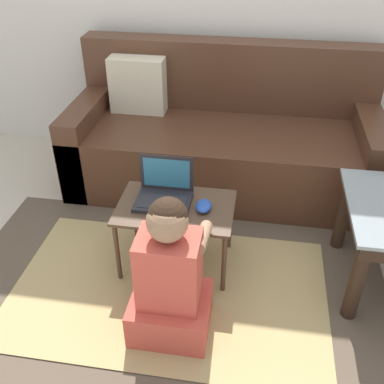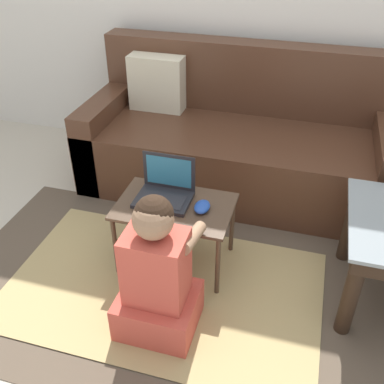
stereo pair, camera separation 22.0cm
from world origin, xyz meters
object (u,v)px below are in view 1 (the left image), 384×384
computer_mouse (204,206)px  person_seated (170,279)px  couch (222,141)px  laptop (164,194)px  laptop_desk (176,213)px

computer_mouse → person_seated: 0.44m
computer_mouse → person_seated: (-0.09, -0.42, -0.09)m
couch → person_seated: 1.30m
laptop → person_seated: (0.12, -0.46, -0.11)m
laptop_desk → computer_mouse: 0.15m
couch → laptop_desk: (-0.14, -0.87, 0.03)m
couch → person_seated: couch is taller
computer_mouse → laptop_desk: bearing=179.9°
laptop_desk → laptop: laptop is taller
laptop_desk → person_seated: person_seated is taller
laptop_desk → laptop: (-0.06, 0.04, 0.08)m
couch → person_seated: (-0.09, -1.29, 0.00)m
laptop_desk → computer_mouse: (0.14, -0.00, 0.06)m
couch → laptop_desk: size_ratio=3.36×
laptop → computer_mouse: size_ratio=2.42×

